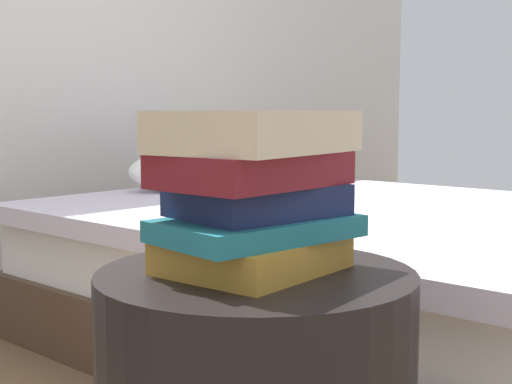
% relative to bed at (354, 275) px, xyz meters
% --- Properties ---
extents(bed, '(1.60, 2.05, 0.62)m').
position_rel_bed_xyz_m(bed, '(0.00, 0.00, 0.00)').
color(bed, '#4C3828').
rests_on(bed, ground_plane).
extents(book_ochre, '(0.26, 0.23, 0.05)m').
position_rel_bed_xyz_m(book_ochre, '(-1.13, -0.62, 0.32)').
color(book_ochre, '#B7842D').
rests_on(book_ochre, side_table).
extents(book_teal, '(0.30, 0.21, 0.03)m').
position_rel_bed_xyz_m(book_teal, '(-1.13, -0.63, 0.36)').
color(book_teal, '#1E727F').
rests_on(book_teal, book_ochre).
extents(book_navy, '(0.25, 0.21, 0.05)m').
position_rel_bed_xyz_m(book_navy, '(-1.12, -0.62, 0.40)').
color(book_navy, '#19234C').
rests_on(book_navy, book_teal).
extents(book_maroon, '(0.27, 0.19, 0.05)m').
position_rel_bed_xyz_m(book_maroon, '(-1.14, -0.63, 0.45)').
color(book_maroon, maroon).
rests_on(book_maroon, book_navy).
extents(book_cream, '(0.31, 0.24, 0.06)m').
position_rel_bed_xyz_m(book_cream, '(-1.13, -0.62, 0.50)').
color(book_cream, beige).
rests_on(book_cream, book_maroon).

